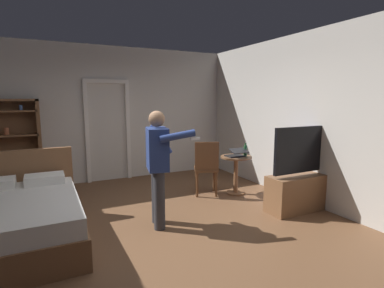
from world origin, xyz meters
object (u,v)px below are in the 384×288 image
Objects in this scene: laptop at (236,154)px; bottle_on_table at (245,151)px; bed at (19,219)px; person_blue_shirt at (158,161)px; suitcase_dark at (48,190)px; wooden_chair at (206,166)px; bookshelf at (17,143)px; side_table at (236,169)px; tv_flatscreen at (303,185)px.

laptop is 0.18m from bottle_on_table.
person_blue_shirt is at bearing -8.25° from bed.
laptop is at bearing -5.36° from suitcase_dark.
wooden_chair is (-0.50, 0.20, -0.21)m from laptop.
bookshelf reaches higher than wooden_chair.
laptop is (-0.03, -0.04, 0.29)m from side_table.
bottle_on_table is (3.70, -1.93, -0.13)m from bookshelf.
person_blue_shirt is at bearing -158.28° from side_table.
bookshelf is at bearing 151.80° from laptop.
person_blue_shirt is (1.68, -0.24, 0.60)m from bed.
tv_flatscreen is 1.23m from side_table.
bed is 1.81m from person_blue_shirt.
tv_flatscreen is at bearing -10.77° from person_blue_shirt.
bottle_on_table is (3.57, 0.37, 0.50)m from bed.
bottle_on_table is 0.25× the size of wooden_chair.
tv_flatscreen reaches higher than bed.
bed is at bearing -172.49° from side_table.
tv_flatscreen is 1.25m from laptop.
bookshelf is 5.05m from tv_flatscreen.
bottle_on_table is at bearing 5.96° from bed.
bed is at bearing -84.38° from suitcase_dark.
tv_flatscreen reaches higher than laptop.
bed is at bearing 170.31° from tv_flatscreen.
bookshelf is 4.03m from side_table.
wooden_chair reaches higher than bottle_on_table.
side_table is at bearing 55.03° from laptop.
suitcase_dark is at bearing 157.69° from laptop.
tv_flatscreen is 4.01× the size of laptop.
side_table is 0.38m from bottle_on_table.
side_table is at bearing 21.72° from person_blue_shirt.
wooden_chair reaches higher than side_table.
bed is 3.63m from bottle_on_table.
suitcase_dark is at bearing 158.57° from side_table.
tv_flatscreen is at bearing -16.15° from suitcase_dark.
laptop is 3.37m from suitcase_dark.
side_table is at bearing 7.51° from bed.
laptop is at bearing -28.20° from bookshelf.
laptop is at bearing 167.79° from bottle_on_table.
side_table is at bearing 113.49° from tv_flatscreen.
tv_flatscreen is at bearing -64.36° from laptop.
laptop is 0.21× the size of person_blue_shirt.
side_table is at bearing -27.45° from bookshelf.
suitcase_dark is (0.46, -0.63, -0.78)m from bookshelf.
bed is at bearing -173.14° from laptop.
laptop is 0.58× the size of suitcase_dark.
bookshelf is at bearing 152.46° from bottle_on_table.
wooden_chair is 1.74× the size of suitcase_dark.
bottle_on_table is 3.55m from suitcase_dark.
tv_flatscreen reaches higher than suitcase_dark.
laptop reaches higher than side_table.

